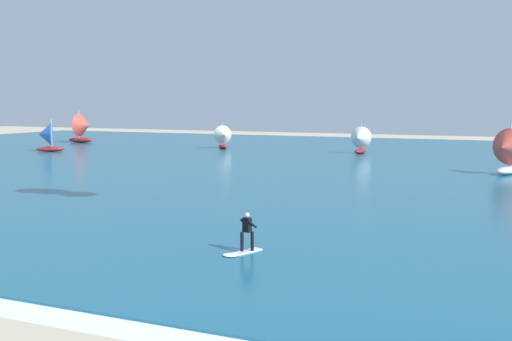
# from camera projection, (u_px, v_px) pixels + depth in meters

# --- Properties ---
(ocean) EXTENTS (160.00, 90.00, 0.10)m
(ocean) POSITION_uv_depth(u_px,v_px,m) (396.00, 167.00, 59.09)
(ocean) COLOR #1E607F
(ocean) RESTS_ON ground
(shoreline_foam) EXTENTS (90.13, 2.24, 0.01)m
(shoreline_foam) POSITION_uv_depth(u_px,v_px,m) (140.00, 325.00, 17.47)
(shoreline_foam) COLOR white
(shoreline_foam) RESTS_ON ground
(kitesurfer) EXTENTS (1.25, 2.02, 1.67)m
(kitesurfer) POSITION_uv_depth(u_px,v_px,m) (244.00, 239.00, 25.33)
(kitesurfer) COLOR white
(kitesurfer) RESTS_ON ocean
(sailboat_leading) EXTENTS (3.65, 3.43, 4.06)m
(sailboat_leading) POSITION_uv_depth(u_px,v_px,m) (46.00, 137.00, 75.93)
(sailboat_leading) COLOR maroon
(sailboat_leading) RESTS_ON ocean
(sailboat_far_left) EXTENTS (2.69, 3.15, 3.65)m
(sailboat_far_left) POSITION_uv_depth(u_px,v_px,m) (359.00, 140.00, 72.94)
(sailboat_far_left) COLOR maroon
(sailboat_far_left) RESTS_ON ocean
(sailboat_mid_right) EXTENTS (3.53, 3.95, 4.45)m
(sailboat_mid_right) POSITION_uv_depth(u_px,v_px,m) (506.00, 151.00, 51.99)
(sailboat_mid_right) COLOR white
(sailboat_mid_right) RESTS_ON ocean
(sailboat_far_right) EXTENTS (4.22, 3.58, 4.92)m
(sailboat_far_right) POSITION_uv_depth(u_px,v_px,m) (83.00, 128.00, 92.28)
(sailboat_far_right) COLOR maroon
(sailboat_far_right) RESTS_ON ocean
(sailboat_trailing) EXTENTS (2.97, 3.07, 3.43)m
(sailboat_trailing) POSITION_uv_depth(u_px,v_px,m) (224.00, 137.00, 80.59)
(sailboat_trailing) COLOR maroon
(sailboat_trailing) RESTS_ON ocean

